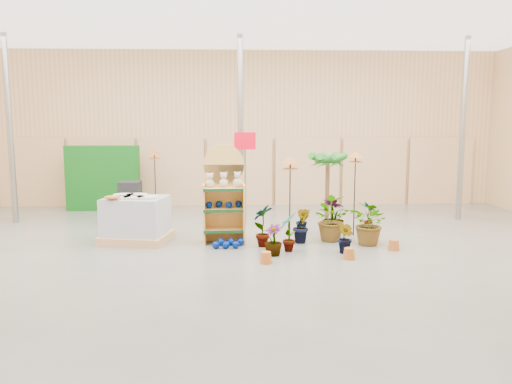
% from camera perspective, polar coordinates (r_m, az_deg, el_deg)
% --- Properties ---
extents(room, '(15.20, 12.10, 4.70)m').
position_cam_1_polar(room, '(9.61, -1.66, 6.70)').
color(room, '#5F5F58').
rests_on(room, ground).
extents(display_shelf, '(0.86, 0.57, 1.99)m').
position_cam_1_polar(display_shelf, '(10.17, -3.68, -0.63)').
color(display_shelf, '#D7A451').
rests_on(display_shelf, ground).
extents(teddy_bears, '(0.73, 0.19, 0.31)m').
position_cam_1_polar(teddy_bears, '(10.03, -3.59, 1.28)').
color(teddy_bears, beige).
rests_on(teddy_bears, display_shelf).
extents(gazing_balls_shelf, '(0.73, 0.25, 0.14)m').
position_cam_1_polar(gazing_balls_shelf, '(10.08, -3.69, -1.43)').
color(gazing_balls_shelf, navy).
rests_on(gazing_balls_shelf, display_shelf).
extents(gazing_balls_floor, '(0.63, 0.39, 0.15)m').
position_cam_1_polar(gazing_balls_floor, '(9.83, -3.17, -5.89)').
color(gazing_balls_floor, navy).
rests_on(gazing_balls_floor, ground).
extents(pallet_stack, '(1.47, 1.30, 0.96)m').
position_cam_1_polar(pallet_stack, '(10.49, -13.56, -3.06)').
color(pallet_stack, tan).
rests_on(pallet_stack, ground).
extents(charcoal_planters, '(0.80, 0.50, 1.00)m').
position_cam_1_polar(charcoal_planters, '(12.63, -14.57, -1.47)').
color(charcoal_planters, black).
rests_on(charcoal_planters, ground).
extents(trellis_stock, '(2.00, 0.30, 1.80)m').
position_cam_1_polar(trellis_stock, '(14.46, -17.08, 1.52)').
color(trellis_stock, '#0E5612').
rests_on(trellis_stock, ground).
extents(offer_sign, '(0.50, 0.08, 2.20)m').
position_cam_1_polar(offer_sign, '(11.71, -1.27, 3.75)').
color(offer_sign, gray).
rests_on(offer_sign, ground).
extents(bird_table_front, '(0.34, 0.34, 1.77)m').
position_cam_1_polar(bird_table_front, '(9.69, 3.93, 3.31)').
color(bird_table_front, black).
rests_on(bird_table_front, ground).
extents(bird_table_right, '(0.34, 0.34, 1.83)m').
position_cam_1_polar(bird_table_right, '(10.80, 11.30, 3.95)').
color(bird_table_right, black).
rests_on(bird_table_right, ground).
extents(bird_table_back, '(0.34, 0.34, 1.72)m').
position_cam_1_polar(bird_table_back, '(13.62, -11.54, 4.26)').
color(bird_table_back, black).
rests_on(bird_table_back, ground).
extents(palm, '(0.70, 0.70, 1.84)m').
position_cam_1_polar(palm, '(11.65, 8.21, 3.70)').
color(palm, brown).
rests_on(palm, ground).
extents(potted_plant_0, '(0.54, 0.54, 0.86)m').
position_cam_1_polar(potted_plant_0, '(9.80, 0.80, -3.79)').
color(potted_plant_0, '#20721E').
rests_on(potted_plant_0, ground).
extents(potted_plant_1, '(0.49, 0.46, 0.70)m').
position_cam_1_polar(potted_plant_1, '(10.16, 5.30, -3.85)').
color(potted_plant_1, '#20721E').
rests_on(potted_plant_1, ground).
extents(potted_plant_2, '(1.01, 1.05, 0.90)m').
position_cam_1_polar(potted_plant_2, '(10.39, 8.32, -3.08)').
color(potted_plant_2, '#20721E').
rests_on(potted_plant_2, ground).
extents(potted_plant_3, '(0.66, 0.66, 0.83)m').
position_cam_1_polar(potted_plant_3, '(10.89, 8.82, -2.78)').
color(potted_plant_3, '#20721E').
rests_on(potted_plant_3, ground).
extents(potted_plant_4, '(0.33, 0.39, 0.63)m').
position_cam_1_polar(potted_plant_4, '(11.75, 12.75, -2.60)').
color(potted_plant_4, '#20721E').
rests_on(potted_plant_4, ground).
extents(potted_plant_5, '(0.40, 0.40, 0.57)m').
position_cam_1_polar(potted_plant_5, '(11.04, 5.35, -3.27)').
color(potted_plant_5, '#20721E').
rests_on(potted_plant_5, ground).
extents(potted_plant_7, '(0.46, 0.46, 0.58)m').
position_cam_1_polar(potted_plant_7, '(9.18, 1.99, -5.50)').
color(potted_plant_7, '#20721E').
rests_on(potted_plant_7, ground).
extents(potted_plant_8, '(0.31, 0.43, 0.76)m').
position_cam_1_polar(potted_plant_8, '(9.46, 3.75, -4.52)').
color(potted_plant_8, '#20721E').
rests_on(potted_plant_8, ground).
extents(potted_plant_9, '(0.37, 0.40, 0.59)m').
position_cam_1_polar(potted_plant_9, '(9.45, 10.23, -5.18)').
color(potted_plant_9, '#20721E').
rests_on(potted_plant_9, ground).
extents(potted_plant_10, '(1.02, 1.05, 0.88)m').
position_cam_1_polar(potted_plant_10, '(10.17, 12.96, -3.49)').
color(potted_plant_10, '#20721E').
rests_on(potted_plant_10, ground).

